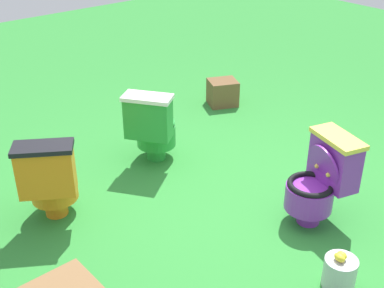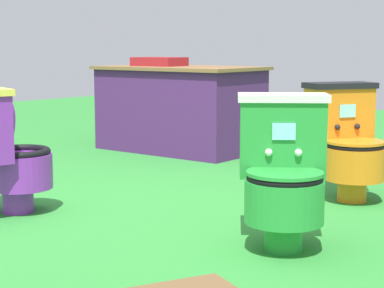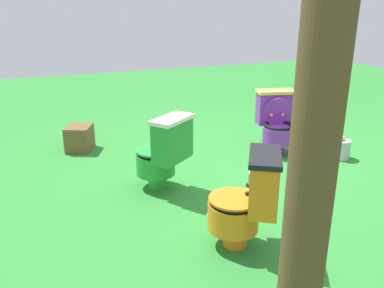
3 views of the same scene
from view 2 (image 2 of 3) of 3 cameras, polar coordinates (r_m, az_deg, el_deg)
ground at (r=3.98m, az=-6.89°, el=-5.77°), size 14.00×14.00×0.00m
toilet_green at (r=3.27m, az=7.62°, el=-2.20°), size 0.61×0.63×0.73m
toilet_purple at (r=4.01m, az=-15.43°, el=-0.45°), size 0.52×0.58×0.73m
toilet_orange at (r=4.37m, az=12.83°, el=0.28°), size 0.63×0.60×0.73m
vendor_table at (r=6.27m, az=-1.03°, el=3.04°), size 1.48×0.90×0.85m
lemon_bucket at (r=4.78m, az=-14.56°, el=-2.18°), size 0.22×0.22×0.28m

